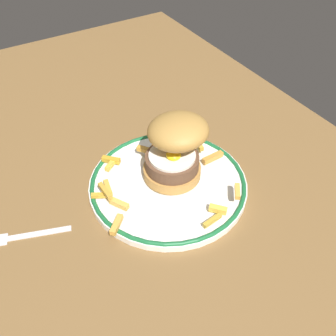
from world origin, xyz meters
The scene contains 5 objects.
ground_plane centered at (0.00, 0.00, -2.00)cm, with size 146.76×83.19×4.00cm, color brown.
dinner_plate centered at (-4.50, 2.25, 0.84)cm, with size 27.67×27.67×1.60cm.
burger centered at (-5.87, 4.52, 7.31)cm, with size 13.56×13.33×11.45cm.
fries_pile centered at (-5.95, 1.06, 2.33)cm, with size 23.16×25.83×2.41cm.
fork centered at (-7.11, -23.03, 0.18)cm, with size 5.95×14.07×0.36cm.
Camera 1 is at (36.74, -22.83, 49.91)cm, focal length 41.86 mm.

